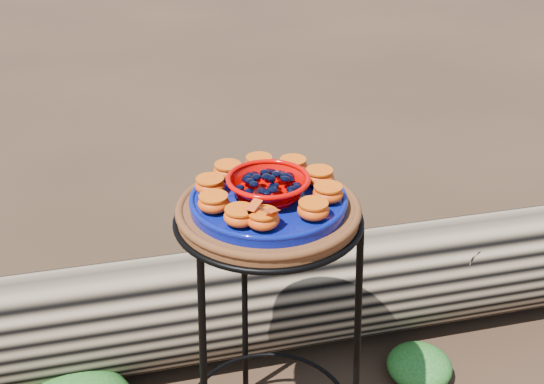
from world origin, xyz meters
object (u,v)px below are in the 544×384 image
object	(u,v)px
plant_stand	(269,347)
driftwood_log	(300,291)
cobalt_plate	(268,202)
red_bowl	(268,187)
terracotta_saucer	(268,213)

from	to	relation	value
plant_stand	driftwood_log	distance (m)	0.51
driftwood_log	plant_stand	bearing A→B (deg)	-119.42
cobalt_plate	red_bowl	bearing A→B (deg)	0.00
terracotta_saucer	driftwood_log	world-z (taller)	terracotta_saucer
terracotta_saucer	driftwood_log	distance (m)	0.73
red_bowl	driftwood_log	xyz separation A→B (m)	(0.23, 0.41, -0.61)
cobalt_plate	driftwood_log	world-z (taller)	cobalt_plate
plant_stand	cobalt_plate	distance (m)	0.39
cobalt_plate	driftwood_log	bearing A→B (deg)	60.58
plant_stand	red_bowl	xyz separation A→B (m)	(0.00, 0.00, 0.43)
cobalt_plate	red_bowl	distance (m)	0.03
plant_stand	terracotta_saucer	xyz separation A→B (m)	(0.00, 0.00, 0.37)
terracotta_saucer	red_bowl	bearing A→B (deg)	0.00
terracotta_saucer	cobalt_plate	size ratio (longest dim) A/B	1.17
plant_stand	terracotta_saucer	world-z (taller)	terracotta_saucer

